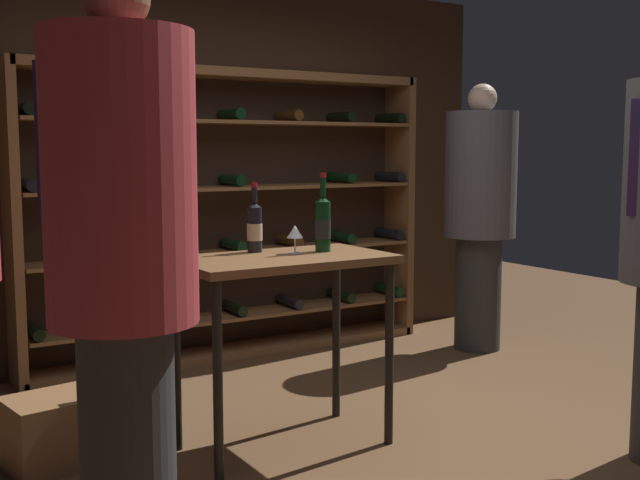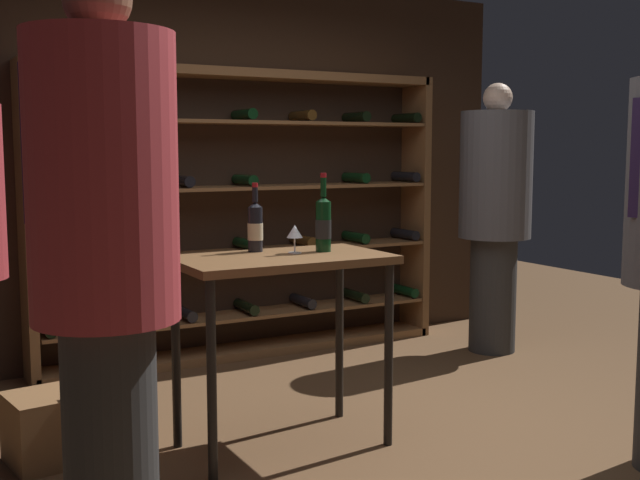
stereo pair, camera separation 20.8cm
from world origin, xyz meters
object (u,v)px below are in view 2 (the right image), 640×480
Objects in this scene: person_host_in_suit at (105,247)px; wine_crate at (62,425)px; person_guest_blue_shirt at (495,206)px; wine_bottle_amber_reserve at (255,227)px; wine_bottle_green_slim at (323,224)px; wine_rack at (247,216)px; tasting_table at (282,282)px; wine_glass_stemmed_right at (295,233)px.

wine_crate is at bearing -34.11° from person_host_in_suit.
person_guest_blue_shirt is at bearing -94.40° from person_host_in_suit.
person_host_in_suit reaches higher than person_guest_blue_shirt.
person_guest_blue_shirt is at bearing 10.45° from wine_crate.
wine_bottle_green_slim is at bearing -28.50° from wine_bottle_amber_reserve.
tasting_table is (-0.56, -1.71, -0.17)m from wine_rack.
wine_bottle_amber_reserve is 0.21m from wine_glass_stemmed_right.
wine_crate is (-3.17, -0.58, -0.90)m from person_guest_blue_shirt.
person_host_in_suit is at bearing -144.07° from tasting_table.
tasting_table is 0.50× the size of person_host_in_suit.
wine_bottle_amber_reserve is (-0.05, 0.20, 0.26)m from tasting_table.
wine_glass_stemmed_right reaches higher than tasting_table.
wine_rack is at bearing -65.20° from person_host_in_suit.
wine_glass_stemmed_right reaches higher than wine_crate.
wine_bottle_green_slim reaches higher than tasting_table.
person_host_in_suit is 1.48m from wine_crate.
person_guest_blue_shirt is at bearing 23.52° from tasting_table.
tasting_table is 7.30× the size of wine_glass_stemmed_right.
person_host_in_suit reaches higher than wine_glass_stemmed_right.
wine_bottle_amber_reserve is (-0.30, 0.16, -0.01)m from wine_bottle_green_slim.
person_host_in_suit is 4.32× the size of wine_crate.
wine_crate is at bearing -139.07° from wine_rack.
person_host_in_suit is 1.51m from wine_bottle_green_slim.
wine_rack is 1.45× the size of person_host_in_suit.
wine_crate is at bearing 45.37° from person_guest_blue_shirt.
wine_crate is 1.33m from wine_bottle_amber_reserve.
wine_rack is 1.70m from wine_bottle_green_slim.
tasting_table is 0.25m from wine_glass_stemmed_right.
wine_bottle_amber_reserve is at bearing 53.37° from person_guest_blue_shirt.
wine_rack is 8.65× the size of wine_bottle_amber_reserve.
tasting_table is at bearing -108.13° from wine_rack.
person_host_in_suit is 1.38m from wine_glass_stemmed_right.
person_host_in_suit reaches higher than wine_bottle_amber_reserve.
person_guest_blue_shirt reaches higher than wine_bottle_amber_reserve.
wine_bottle_amber_reserve is at bearing -112.03° from wine_rack.
person_guest_blue_shirt is at bearing 18.45° from wine_bottle_amber_reserve.
tasting_table is at bearing -170.80° from wine_bottle_green_slim.
wine_rack is 1.78m from person_guest_blue_shirt.
wine_glass_stemmed_right is (0.09, 0.05, 0.23)m from tasting_table.
tasting_table is 1.25m from wine_crate.
wine_glass_stemmed_right is at bearing 177.55° from wine_bottle_green_slim.
wine_bottle_green_slim is 0.34m from wine_bottle_amber_reserve.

